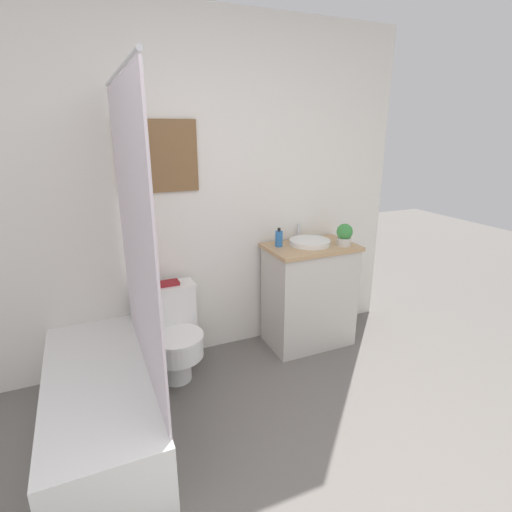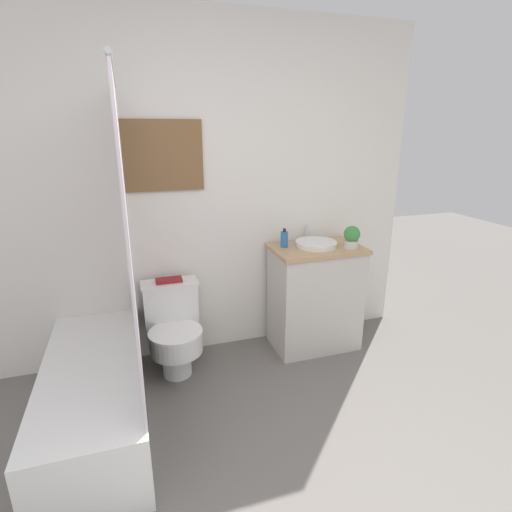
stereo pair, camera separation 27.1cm
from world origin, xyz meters
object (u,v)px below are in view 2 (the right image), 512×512
at_px(potted_plant, 352,237).
at_px(book_on_tank, 169,280).
at_px(toilet, 174,328).
at_px(soap_bottle, 284,239).
at_px(sink, 316,244).

xyz_separation_m(potted_plant, book_on_tank, (-1.36, 0.21, -0.27)).
xyz_separation_m(toilet, potted_plant, (1.36, -0.10, 0.59)).
height_order(soap_bottle, potted_plant, potted_plant).
bearing_deg(soap_bottle, book_on_tank, 178.24).
distance_m(sink, book_on_tank, 1.15).
bearing_deg(soap_bottle, potted_plant, -21.62).
bearing_deg(toilet, sink, 1.86).
distance_m(sink, potted_plant, 0.27).
bearing_deg(sink, toilet, -178.14).
relative_size(toilet, potted_plant, 3.76).
bearing_deg(potted_plant, sink, 149.49).
distance_m(toilet, soap_bottle, 1.05).
height_order(sink, book_on_tank, sink).
height_order(toilet, book_on_tank, book_on_tank).
distance_m(soap_bottle, book_on_tank, 0.92).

